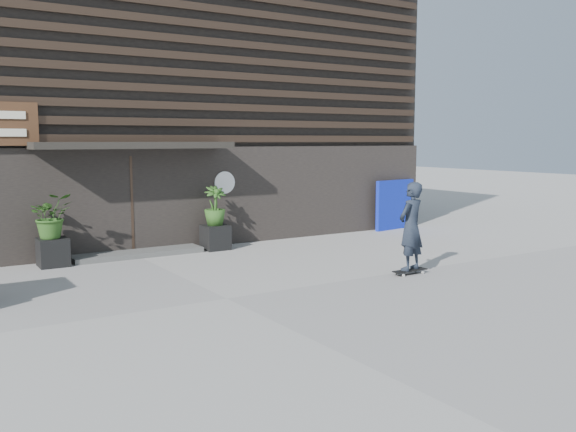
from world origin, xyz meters
TOP-DOWN VIEW (x-y plane):
  - ground at (0.00, 0.00)m, footprint 80.00×80.00m
  - entrance_step at (0.00, 4.60)m, footprint 3.00×0.80m
  - planter_pot_left at (-1.90, 4.40)m, footprint 0.60×0.60m
  - bamboo_left at (-1.90, 4.40)m, footprint 0.86×0.75m
  - planter_pot_right at (1.90, 4.40)m, footprint 0.60×0.60m
  - bamboo_right at (1.90, 4.40)m, footprint 0.54×0.54m
  - blue_tarp at (7.99, 4.70)m, footprint 1.58×0.35m
  - building at (-0.00, 9.96)m, footprint 18.00×11.00m
  - skateboarder at (3.95, -0.26)m, footprint 0.78×0.58m

SIDE VIEW (x-z plane):
  - ground at x=0.00m, z-range 0.00..0.00m
  - entrance_step at x=0.00m, z-range 0.00..0.12m
  - planter_pot_left at x=-1.90m, z-range 0.00..0.60m
  - planter_pot_right at x=1.90m, z-range 0.00..0.60m
  - blue_tarp at x=7.99m, z-range 0.00..1.48m
  - skateboarder at x=3.95m, z-range 0.04..1.89m
  - bamboo_left at x=-1.90m, z-range 0.60..1.56m
  - bamboo_right at x=1.90m, z-range 0.60..1.56m
  - building at x=0.00m, z-range -0.01..7.99m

